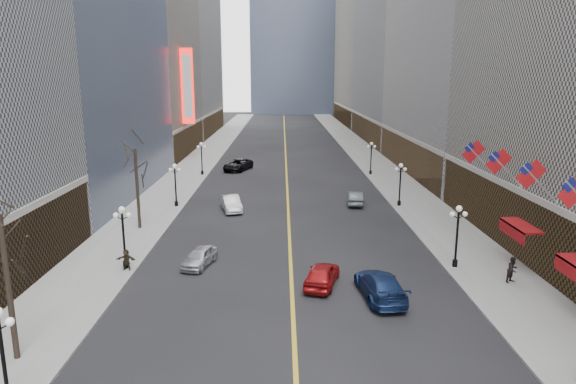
{
  "coord_description": "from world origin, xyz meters",
  "views": [
    {
      "loc": [
        -0.6,
        -4.68,
        13.45
      ],
      "look_at": [
        -0.36,
        16.9,
        8.61
      ],
      "focal_mm": 32.0,
      "sensor_mm": 36.0,
      "label": 1
    }
  ],
  "objects_px": {
    "streetlamp_east_1": "(457,230)",
    "car_nb_far": "(238,165)",
    "streetlamp_west_0": "(2,348)",
    "car_nb_near": "(200,257)",
    "car_nb_mid": "(231,203)",
    "car_sb_mid": "(322,274)",
    "car_sb_far": "(355,198)",
    "streetlamp_east_2": "(400,180)",
    "streetlamp_west_1": "(123,231)",
    "streetlamp_west_2": "(175,180)",
    "streetlamp_west_3": "(202,155)",
    "car_sb_near": "(380,285)",
    "streetlamp_east_3": "(371,155)"
  },
  "relations": [
    {
      "from": "streetlamp_west_0",
      "to": "car_sb_far",
      "type": "bearing_deg",
      "value": 61.41
    },
    {
      "from": "streetlamp_west_0",
      "to": "car_sb_mid",
      "type": "height_order",
      "value": "streetlamp_west_0"
    },
    {
      "from": "streetlamp_east_2",
      "to": "streetlamp_east_3",
      "type": "bearing_deg",
      "value": 90.0
    },
    {
      "from": "streetlamp_west_3",
      "to": "car_nb_mid",
      "type": "relative_size",
      "value": 0.96
    },
    {
      "from": "streetlamp_west_3",
      "to": "car_nb_mid",
      "type": "height_order",
      "value": "streetlamp_west_3"
    },
    {
      "from": "car_nb_mid",
      "to": "car_sb_far",
      "type": "xyz_separation_m",
      "value": [
        13.14,
        2.52,
        -0.04
      ]
    },
    {
      "from": "streetlamp_east_1",
      "to": "car_sb_mid",
      "type": "xyz_separation_m",
      "value": [
        -9.8,
        -2.99,
        -2.13
      ]
    },
    {
      "from": "streetlamp_west_2",
      "to": "car_nb_near",
      "type": "distance_m",
      "value": 18.17
    },
    {
      "from": "car_sb_near",
      "to": "car_sb_far",
      "type": "xyz_separation_m",
      "value": [
        1.81,
        23.96,
        -0.09
      ]
    },
    {
      "from": "streetlamp_east_1",
      "to": "streetlamp_west_2",
      "type": "bearing_deg",
      "value": 142.67
    },
    {
      "from": "streetlamp_west_1",
      "to": "car_sb_near",
      "type": "bearing_deg",
      "value": -15.99
    },
    {
      "from": "streetlamp_east_1",
      "to": "car_sb_far",
      "type": "bearing_deg",
      "value": 103.37
    },
    {
      "from": "streetlamp_west_0",
      "to": "car_nb_far",
      "type": "height_order",
      "value": "streetlamp_west_0"
    },
    {
      "from": "streetlamp_east_3",
      "to": "streetlamp_west_3",
      "type": "height_order",
      "value": "same"
    },
    {
      "from": "streetlamp_west_3",
      "to": "car_sb_far",
      "type": "relative_size",
      "value": 1.02
    },
    {
      "from": "car_sb_mid",
      "to": "car_sb_far",
      "type": "height_order",
      "value": "car_sb_mid"
    },
    {
      "from": "streetlamp_east_1",
      "to": "streetlamp_west_1",
      "type": "bearing_deg",
      "value": 180.0
    },
    {
      "from": "streetlamp_west_3",
      "to": "car_nb_near",
      "type": "height_order",
      "value": "streetlamp_west_3"
    },
    {
      "from": "streetlamp_west_3",
      "to": "car_sb_near",
      "type": "distance_m",
      "value": 44.49
    },
    {
      "from": "car_nb_near",
      "to": "car_sb_far",
      "type": "height_order",
      "value": "car_sb_far"
    },
    {
      "from": "streetlamp_west_2",
      "to": "car_nb_mid",
      "type": "bearing_deg",
      "value": -14.19
    },
    {
      "from": "streetlamp_east_1",
      "to": "car_sb_mid",
      "type": "height_order",
      "value": "streetlamp_east_1"
    },
    {
      "from": "streetlamp_west_2",
      "to": "streetlamp_west_1",
      "type": "bearing_deg",
      "value": -90.0
    },
    {
      "from": "streetlamp_west_1",
      "to": "car_sb_far",
      "type": "bearing_deg",
      "value": 44.9
    },
    {
      "from": "streetlamp_east_2",
      "to": "car_sb_near",
      "type": "relative_size",
      "value": 0.8
    },
    {
      "from": "streetlamp_east_1",
      "to": "streetlamp_west_3",
      "type": "distance_m",
      "value": 43.05
    },
    {
      "from": "streetlamp_west_2",
      "to": "car_sb_far",
      "type": "bearing_deg",
      "value": 3.04
    },
    {
      "from": "streetlamp_east_1",
      "to": "streetlamp_west_2",
      "type": "distance_m",
      "value": 29.68
    },
    {
      "from": "streetlamp_east_3",
      "to": "streetlamp_west_3",
      "type": "distance_m",
      "value": 23.6
    },
    {
      "from": "streetlamp_west_2",
      "to": "streetlamp_east_2",
      "type": "bearing_deg",
      "value": 0.0
    },
    {
      "from": "streetlamp_west_0",
      "to": "car_nb_near",
      "type": "relative_size",
      "value": 1.13
    },
    {
      "from": "streetlamp_east_1",
      "to": "car_nb_mid",
      "type": "bearing_deg",
      "value": 136.94
    },
    {
      "from": "streetlamp_west_1",
      "to": "car_nb_mid",
      "type": "xyz_separation_m",
      "value": [
        5.95,
        16.5,
        -2.13
      ]
    },
    {
      "from": "streetlamp_west_0",
      "to": "streetlamp_west_2",
      "type": "relative_size",
      "value": 1.0
    },
    {
      "from": "streetlamp_west_0",
      "to": "car_nb_near",
      "type": "xyz_separation_m",
      "value": [
        5.17,
        16.72,
        -2.22
      ]
    },
    {
      "from": "streetlamp_west_0",
      "to": "streetlamp_west_2",
      "type": "distance_m",
      "value": 34.0
    },
    {
      "from": "car_nb_mid",
      "to": "streetlamp_west_3",
      "type": "bearing_deg",
      "value": 92.47
    },
    {
      "from": "streetlamp_west_1",
      "to": "car_nb_near",
      "type": "height_order",
      "value": "streetlamp_west_1"
    },
    {
      "from": "streetlamp_east_1",
      "to": "car_nb_far",
      "type": "xyz_separation_m",
      "value": [
        -18.94,
        39.93,
        -2.06
      ]
    },
    {
      "from": "streetlamp_east_1",
      "to": "streetlamp_east_2",
      "type": "bearing_deg",
      "value": 90.0
    },
    {
      "from": "streetlamp_west_2",
      "to": "car_nb_near",
      "type": "relative_size",
      "value": 1.13
    },
    {
      "from": "streetlamp_west_0",
      "to": "streetlamp_west_3",
      "type": "distance_m",
      "value": 52.0
    },
    {
      "from": "car_nb_near",
      "to": "car_nb_mid",
      "type": "bearing_deg",
      "value": 101.59
    },
    {
      "from": "car_nb_near",
      "to": "car_sb_far",
      "type": "bearing_deg",
      "value": 67.15
    },
    {
      "from": "streetlamp_west_2",
      "to": "car_sb_mid",
      "type": "height_order",
      "value": "streetlamp_west_2"
    },
    {
      "from": "car_sb_mid",
      "to": "streetlamp_west_1",
      "type": "bearing_deg",
      "value": 3.57
    },
    {
      "from": "streetlamp_east_2",
      "to": "car_sb_far",
      "type": "relative_size",
      "value": 1.02
    },
    {
      "from": "car_sb_mid",
      "to": "car_sb_far",
      "type": "bearing_deg",
      "value": -87.69
    },
    {
      "from": "streetlamp_east_2",
      "to": "car_sb_mid",
      "type": "xyz_separation_m",
      "value": [
        -9.8,
        -20.99,
        -2.13
      ]
    },
    {
      "from": "streetlamp_west_0",
      "to": "car_sb_far",
      "type": "relative_size",
      "value": 1.02
    }
  ]
}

